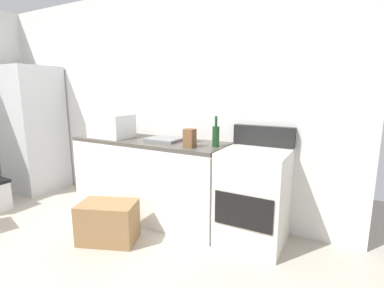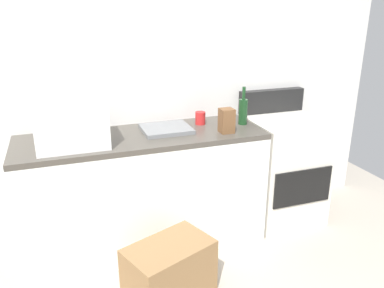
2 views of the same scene
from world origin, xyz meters
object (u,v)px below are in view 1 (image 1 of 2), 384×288
Objects in this scene: refrigerator at (33,129)px; wine_bottle at (216,136)px; stove_oven at (254,195)px; microwave at (111,126)px; coffee_mug at (193,137)px; cardboard_box_small at (108,222)px; knife_block at (190,138)px.

wine_bottle is (2.87, 0.06, 0.12)m from refrigerator.
microwave reaches higher than stove_oven.
coffee_mug is 0.19× the size of cardboard_box_small.
stove_oven is 6.11× the size of knife_block.
cardboard_box_small is at bearing -17.03° from refrigerator.
microwave is 4.60× the size of coffee_mug.
wine_bottle reaches higher than cardboard_box_small.
coffee_mug is 0.56× the size of knife_block.
refrigerator is at bearing 179.03° from microwave.
wine_bottle is at bearing 179.93° from stove_oven.
microwave is at bearing -168.87° from coffee_mug.
wine_bottle is (-0.40, 0.00, 0.54)m from stove_oven.
microwave is 1.09m from knife_block.
stove_oven is (3.27, 0.06, -0.42)m from refrigerator.
refrigerator is 9.85× the size of knife_block.
refrigerator is at bearing -178.89° from wine_bottle.
refrigerator reaches higher than microwave.
refrigerator is at bearing 162.97° from cardboard_box_small.
microwave is at bearing -176.39° from wine_bottle.
refrigerator is 2.66m from knife_block.
wine_bottle is 0.34m from coffee_mug.
wine_bottle reaches higher than stove_oven.
wine_bottle is 0.56× the size of cardboard_box_small.
stove_oven reaches higher than knife_block.
knife_block is at bearing -67.65° from coffee_mug.
stove_oven is at bearing -0.07° from wine_bottle.
refrigerator reaches higher than coffee_mug.
cardboard_box_small is at bearing -140.23° from wine_bottle.
stove_oven is at bearing 2.74° from microwave.
microwave is at bearing 176.35° from knife_block.
refrigerator is 3.30× the size of cardboard_box_small.
knife_block is (0.11, -0.26, 0.04)m from coffee_mug.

